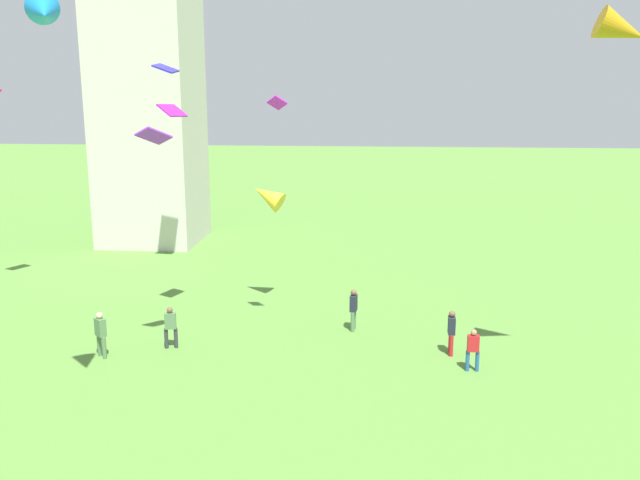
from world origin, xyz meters
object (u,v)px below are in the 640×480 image
(kite_flying_5, at_px, (44,12))
(kite_flying_0, at_px, (154,136))
(kite_flying_2, at_px, (622,30))
(kite_flying_3, at_px, (166,68))
(person_1, at_px, (170,325))
(person_5, at_px, (354,307))
(kite_flying_7, at_px, (268,196))
(kite_flying_6, at_px, (172,110))
(person_0, at_px, (101,332))
(person_4, at_px, (473,348))
(person_2, at_px, (451,330))

(kite_flying_5, bearing_deg, kite_flying_0, 55.45)
(kite_flying_0, relative_size, kite_flying_2, 0.71)
(kite_flying_3, bearing_deg, person_1, 14.11)
(person_5, bearing_deg, kite_flying_2, -116.48)
(kite_flying_0, xyz_separation_m, kite_flying_5, (-0.65, -6.09, 3.55))
(kite_flying_7, bearing_deg, person_5, 64.65)
(kite_flying_0, bearing_deg, kite_flying_6, -136.92)
(person_0, distance_m, kite_flying_6, 9.43)
(person_4, xyz_separation_m, kite_flying_3, (-14.90, 12.30, 10.31))
(person_5, bearing_deg, kite_flying_3, 58.08)
(person_2, height_order, kite_flying_0, kite_flying_0)
(person_1, bearing_deg, kite_flying_5, -107.56)
(kite_flying_0, distance_m, kite_flying_5, 7.08)
(kite_flying_6, relative_size, kite_flying_7, 0.75)
(kite_flying_6, bearing_deg, person_5, 106.16)
(person_0, relative_size, person_1, 1.06)
(person_2, bearing_deg, person_4, -156.76)
(person_1, xyz_separation_m, kite_flying_5, (-0.52, -7.29, 11.08))
(kite_flying_0, xyz_separation_m, kite_flying_2, (15.27, -1.55, 3.37))
(person_1, height_order, kite_flying_7, kite_flying_7)
(kite_flying_7, bearing_deg, person_1, -13.13)
(kite_flying_3, bearing_deg, kite_flying_0, 13.20)
(kite_flying_0, bearing_deg, person_4, 124.85)
(person_0, bearing_deg, person_4, 40.59)
(kite_flying_5, bearing_deg, person_1, 57.52)
(person_4, relative_size, kite_flying_3, 0.96)
(kite_flying_3, distance_m, kite_flying_5, 18.57)
(person_4, xyz_separation_m, kite_flying_2, (3.72, -1.51, 10.96))
(kite_flying_6, bearing_deg, person_0, -6.29)
(person_1, height_order, kite_flying_0, kite_flying_0)
(kite_flying_2, height_order, kite_flying_3, kite_flying_2)
(kite_flying_0, height_order, kite_flying_3, kite_flying_3)
(person_2, distance_m, kite_flying_5, 17.73)
(person_1, bearing_deg, person_0, -167.37)
(person_1, distance_m, kite_flying_2, 19.07)
(person_4, distance_m, kite_flying_5, 17.60)
(person_0, xyz_separation_m, kite_flying_5, (1.86, -6.13, 11.02))
(person_5, relative_size, kite_flying_6, 1.31)
(person_2, distance_m, kite_flying_0, 13.34)
(person_2, xyz_separation_m, person_4, (0.62, -1.56, -0.10))
(person_5, height_order, kite_flying_6, kite_flying_6)
(person_2, height_order, kite_flying_6, kite_flying_6)
(person_0, height_order, person_1, person_0)
(person_0, distance_m, kite_flying_0, 7.88)
(person_0, distance_m, kite_flying_7, 9.92)
(person_1, height_order, kite_flying_6, kite_flying_6)
(person_0, xyz_separation_m, kite_flying_3, (-0.83, 12.23, 10.19))
(person_5, xyz_separation_m, kite_flying_6, (-7.63, 0.31, 8.24))
(person_2, relative_size, kite_flying_0, 1.43)
(kite_flying_2, bearing_deg, kite_flying_6, 73.06)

